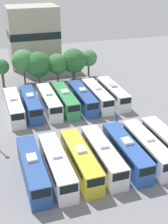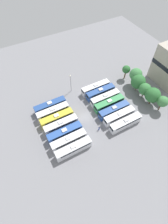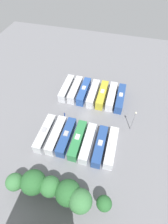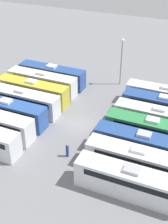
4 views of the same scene
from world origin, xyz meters
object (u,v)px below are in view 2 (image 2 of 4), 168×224
(bus_10, at_px, (109,104))
(light_pole, at_px, (70,81))
(bus_9, at_px, (105,98))
(bus_0, at_px, (50,106))
(bus_6, at_px, (74,149))
(bus_2, at_px, (57,118))
(bus_3, at_px, (61,125))
(bus_11, at_px, (114,110))
(bus_1, at_px, (53,112))
(bus_12, at_px, (119,116))
(bus_8, at_px, (101,92))
(tree_0, at_px, (126,70))
(tree_3, at_px, (145,89))
(bus_5, at_px, (69,140))
(tree_2, at_px, (138,82))
(bus_13, at_px, (125,123))
(tree_1, at_px, (136,74))
(worker_person, at_px, (99,128))
(tree_4, at_px, (153,95))
(bus_4, at_px, (65,133))
(tree_5, at_px, (163,102))

(bus_10, xyz_separation_m, light_pole, (-13.98, -8.65, 3.73))
(bus_9, bearing_deg, bus_10, -3.17)
(bus_0, xyz_separation_m, bus_6, (19.06, -0.11, 0.00))
(bus_0, relative_size, bus_2, 1.00)
(bus_3, xyz_separation_m, bus_11, (3.31, 18.95, 0.00))
(bus_1, relative_size, bus_12, 1.00)
(bus_2, bearing_deg, bus_8, 99.39)
(tree_0, relative_size, tree_3, 0.96)
(bus_5, bearing_deg, bus_6, 1.20)
(bus_6, xyz_separation_m, bus_10, (-9.71, 19.35, 0.00))
(bus_0, bearing_deg, tree_2, 77.92)
(bus_13, distance_m, tree_1, 21.56)
(bus_1, distance_m, tree_3, 34.66)
(bus_6, bearing_deg, worker_person, 104.83)
(tree_0, bearing_deg, bus_12, -41.81)
(bus_8, bearing_deg, tree_4, 48.87)
(bus_2, height_order, tree_0, tree_0)
(bus_4, relative_size, bus_8, 1.00)
(bus_1, bearing_deg, bus_11, 63.30)
(bus_1, height_order, bus_5, same)
(bus_5, relative_size, bus_11, 1.00)
(bus_2, bearing_deg, bus_10, 80.81)
(bus_0, distance_m, tree_5, 39.66)
(bus_2, xyz_separation_m, worker_person, (9.94, 10.85, -0.87))
(bus_11, bearing_deg, worker_person, -67.02)
(bus_10, distance_m, tree_3, 14.46)
(bus_1, height_order, bus_12, same)
(bus_11, xyz_separation_m, tree_4, (2.61, 14.52, 2.70))
(bus_2, height_order, bus_3, same)
(bus_1, distance_m, worker_person, 17.16)
(bus_2, distance_m, tree_2, 33.78)
(bus_9, height_order, light_pole, light_pole)
(bus_8, distance_m, bus_11, 9.69)
(bus_5, bearing_deg, bus_13, 80.89)
(bus_8, height_order, bus_13, same)
(tree_4, bearing_deg, bus_9, -122.32)
(light_pole, distance_m, tree_0, 23.52)
(bus_6, height_order, tree_5, tree_5)
(bus_12, bearing_deg, bus_8, 178.74)
(bus_10, height_order, tree_4, tree_4)
(bus_3, relative_size, bus_5, 1.00)
(bus_4, xyz_separation_m, light_pole, (-17.35, 10.69, 3.73))
(tree_0, bearing_deg, tree_3, -1.87)
(bus_10, distance_m, tree_1, 16.62)
(bus_6, distance_m, bus_8, 25.32)
(tree_1, bearing_deg, bus_13, -45.82)
(tree_1, bearing_deg, bus_3, -81.44)
(bus_5, xyz_separation_m, bus_8, (-12.85, 19.65, 0.00))
(tree_0, bearing_deg, bus_6, -59.85)
(bus_0, relative_size, bus_8, 1.00)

